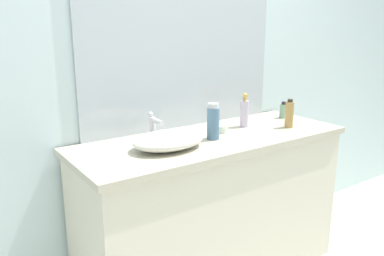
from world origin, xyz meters
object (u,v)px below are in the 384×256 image
object	(u,v)px
perfume_bottle	(289,114)
candle_jar	(222,129)
lotion_bottle	(283,111)
sink_basin	(169,140)
soap_dispenser	(244,112)
spray_can	(213,122)

from	to	relation	value
perfume_bottle	candle_jar	world-z (taller)	perfume_bottle
lotion_bottle	perfume_bottle	world-z (taller)	perfume_bottle
sink_basin	perfume_bottle	size ratio (longest dim) A/B	2.23
soap_dispenser	lotion_bottle	distance (m)	0.38
soap_dispenser	spray_can	bearing A→B (deg)	-161.73
soap_dispenser	perfume_bottle	bearing A→B (deg)	-37.91
sink_basin	lotion_bottle	xyz separation A→B (m)	(1.00, 0.14, 0.01)
lotion_bottle	soap_dispenser	bearing A→B (deg)	-175.82
spray_can	soap_dispenser	bearing A→B (deg)	18.27
sink_basin	perfume_bottle	bearing A→B (deg)	-3.68
sink_basin	candle_jar	distance (m)	0.43
lotion_bottle	perfume_bottle	distance (m)	0.26
sink_basin	lotion_bottle	world-z (taller)	lotion_bottle
perfume_bottle	candle_jar	size ratio (longest dim) A/B	3.03
lotion_bottle	spray_can	xyz separation A→B (m)	(-0.71, -0.14, 0.05)
sink_basin	spray_can	bearing A→B (deg)	1.43
sink_basin	candle_jar	size ratio (longest dim) A/B	6.76
lotion_bottle	candle_jar	size ratio (longest dim) A/B	1.89
soap_dispenser	candle_jar	size ratio (longest dim) A/B	3.65
spray_can	candle_jar	distance (m)	0.16
perfume_bottle	soap_dispenser	bearing A→B (deg)	142.09
soap_dispenser	candle_jar	bearing A→B (deg)	-170.34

